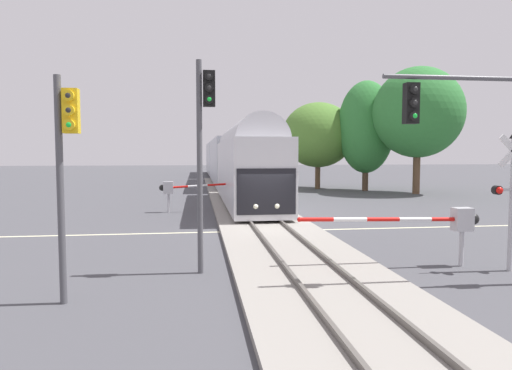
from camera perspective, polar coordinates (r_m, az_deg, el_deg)
The scene contains 11 objects.
ground_plane at distance 20.23m, azimuth 1.68°, elevation -5.81°, with size 220.00×220.00×0.00m, color #47474C.
road_centre_stripe at distance 20.23m, azimuth 1.68°, elevation -5.79°, with size 44.00×0.20×0.01m.
railway_track at distance 20.22m, azimuth 1.68°, elevation -5.54°, with size 4.40×80.00×0.32m.
commuter_train at distance 49.88m, azimuth -3.80°, elevation 3.20°, with size 3.04×62.40×5.16m.
crossing_gate_near at distance 14.86m, azimuth 22.56°, elevation -4.25°, with size 5.67×0.40×1.80m.
crossing_gate_far at distance 26.73m, azimuth -9.40°, elevation -0.36°, with size 6.29×0.40×1.83m.
traffic_signal_near_left at distance 11.06m, azimuth -22.90°, elevation 3.88°, with size 0.53×0.38×5.20m.
traffic_signal_median at distance 12.95m, azimuth -6.58°, elevation 6.64°, with size 0.53×0.38×6.07m.
oak_far_right at distance 42.82m, azimuth 13.70°, elevation 7.09°, with size 5.10×5.10×10.04m.
elm_centre_background at distance 44.28m, azimuth 7.83°, elevation 6.26°, with size 6.92×6.92×8.33m.
maple_right_background at distance 40.82m, azimuth 19.73°, elevation 8.59°, with size 7.48×7.48×10.68m.
Camera 1 is at (-3.17, -19.68, 3.46)m, focal length 31.74 mm.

